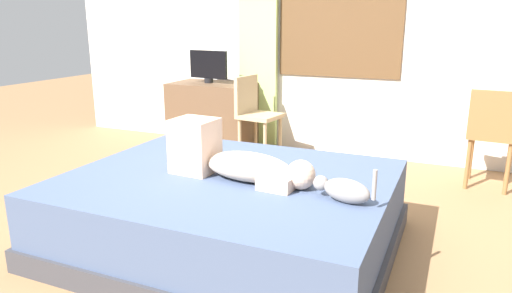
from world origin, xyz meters
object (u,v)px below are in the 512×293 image
(bed, at_px, (229,211))
(chair_spare, at_px, (492,131))
(person_lying, at_px, (234,160))
(tv_monitor, at_px, (208,66))
(desk, at_px, (213,116))
(cup, at_px, (248,80))
(cat, at_px, (344,190))
(chair_by_desk, at_px, (254,111))

(bed, distance_m, chair_spare, 2.41)
(person_lying, height_order, tv_monitor, tv_monitor)
(desk, distance_m, cup, 0.57)
(cup, xyz_separation_m, chair_spare, (2.40, -0.33, -0.27))
(chair_spare, bearing_deg, desk, 175.22)
(desk, height_order, chair_spare, chair_spare)
(bed, bearing_deg, cat, -10.44)
(bed, bearing_deg, chair_by_desk, 109.28)
(cat, distance_m, cup, 2.82)
(bed, height_order, cat, cat)
(desk, xyz_separation_m, tv_monitor, (-0.04, 0.00, 0.55))
(bed, height_order, desk, desk)
(person_lying, height_order, cup, cup)
(bed, relative_size, chair_by_desk, 2.35)
(bed, relative_size, cat, 5.72)
(bed, height_order, chair_spare, chair_spare)
(cat, distance_m, chair_by_desk, 2.46)
(person_lying, relative_size, tv_monitor, 1.96)
(chair_by_desk, bearing_deg, person_lying, -69.58)
(bed, xyz_separation_m, desk, (-1.25, 2.06, 0.14))
(bed, distance_m, desk, 2.42)
(tv_monitor, height_order, chair_by_desk, tv_monitor)
(person_lying, bearing_deg, desk, 121.92)
(cat, bearing_deg, chair_spare, 68.14)
(tv_monitor, bearing_deg, bed, -58.01)
(chair_by_desk, bearing_deg, chair_spare, -1.07)
(person_lying, distance_m, chair_spare, 2.38)
(cat, relative_size, chair_by_desk, 0.41)
(chair_spare, bearing_deg, chair_by_desk, 178.93)
(person_lying, xyz_separation_m, tv_monitor, (-1.34, 2.08, 0.34))
(bed, height_order, cup, cup)
(bed, xyz_separation_m, chair_spare, (1.55, 1.83, 0.28))
(desk, height_order, chair_by_desk, chair_by_desk)
(desk, distance_m, chair_by_desk, 0.64)
(bed, height_order, person_lying, person_lying)
(bed, bearing_deg, desk, 121.16)
(person_lying, distance_m, desk, 2.46)
(cup, bearing_deg, desk, -166.23)
(desk, xyz_separation_m, chair_spare, (2.79, -0.23, 0.14))
(chair_by_desk, height_order, chair_spare, same)
(cat, xyz_separation_m, cup, (-1.61, 2.30, 0.24))
(cat, bearing_deg, person_lying, 170.20)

